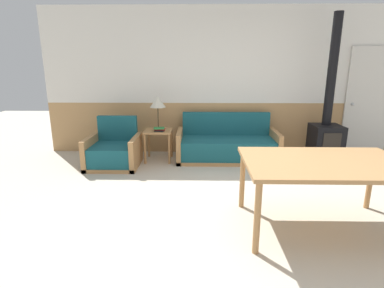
{
  "coord_description": "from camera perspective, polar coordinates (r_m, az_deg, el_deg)",
  "views": [
    {
      "loc": [
        -0.71,
        -3.1,
        1.65
      ],
      "look_at": [
        -0.8,
        1.23,
        0.52
      ],
      "focal_mm": 28.0,
      "sensor_mm": 36.0,
      "label": 1
    }
  ],
  "objects": [
    {
      "name": "ground_plane",
      "position": [
        3.58,
        12.86,
        -13.17
      ],
      "size": [
        16.0,
        16.0,
        0.0
      ],
      "primitive_type": "plane",
      "color": "beige"
    },
    {
      "name": "wall_back",
      "position": [
        5.78,
        8.43,
        11.54
      ],
      "size": [
        7.2,
        0.06,
        2.7
      ],
      "color": "tan",
      "rests_on": "ground_plane"
    },
    {
      "name": "couch",
      "position": [
        5.44,
        6.67,
        -0.42
      ],
      "size": [
        1.78,
        0.8,
        0.81
      ],
      "color": "#B27F4C",
      "rests_on": "ground_plane"
    },
    {
      "name": "armchair",
      "position": [
        5.23,
        -14.62,
        -1.5
      ],
      "size": [
        0.84,
        0.79,
        0.8
      ],
      "rotation": [
        0.0,
        0.0,
        0.17
      ],
      "color": "#B27F4C",
      "rests_on": "ground_plane"
    },
    {
      "name": "side_table",
      "position": [
        5.34,
        -6.42,
        1.55
      ],
      "size": [
        0.48,
        0.48,
        0.55
      ],
      "color": "#B27F4C",
      "rests_on": "ground_plane"
    },
    {
      "name": "table_lamp",
      "position": [
        5.32,
        -6.55,
        7.8
      ],
      "size": [
        0.28,
        0.28,
        0.59
      ],
      "color": "#4C3823",
      "rests_on": "side_table"
    },
    {
      "name": "book_stack",
      "position": [
        5.22,
        -6.2,
        2.81
      ],
      "size": [
        0.2,
        0.18,
        0.06
      ],
      "color": "black",
      "rests_on": "side_table"
    },
    {
      "name": "dining_table",
      "position": [
        3.29,
        24.03,
        -4.09
      ],
      "size": [
        1.62,
        1.04,
        0.73
      ],
      "color": "#B27F4C",
      "rests_on": "ground_plane"
    },
    {
      "name": "wood_stove",
      "position": [
        5.67,
        24.31,
        3.23
      ],
      "size": [
        0.49,
        0.51,
        2.49
      ],
      "color": "black",
      "rests_on": "ground_plane"
    },
    {
      "name": "entry_door",
      "position": [
        6.53,
        30.48,
        6.94
      ],
      "size": [
        0.85,
        0.09,
        2.0
      ],
      "color": "silver",
      "rests_on": "ground_plane"
    }
  ]
}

